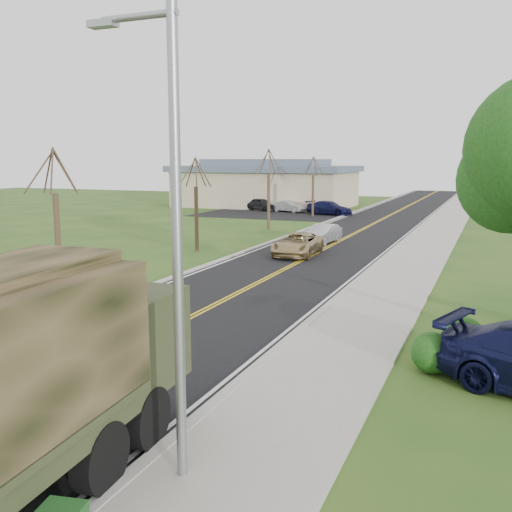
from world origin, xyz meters
The scene contains 15 objects.
road centered at (0.00, 40.00, 0.01)m, with size 8.00×120.00×0.01m, color black.
curb_right centered at (4.15, 40.00, 0.06)m, with size 0.30×120.00×0.12m, color #9E998E.
sidewalk_right centered at (5.90, 40.00, 0.05)m, with size 3.20×120.00×0.10m, color #9E998E.
curb_left centered at (-4.15, 40.00, 0.05)m, with size 0.30×120.00×0.10m, color #9E998E.
street_light centered at (4.90, -0.50, 4.43)m, with size 1.65×0.22×8.00m.
bare_tree_a centered at (-7.00, 10.00, 2.63)m, with size 1.93×2.26×6.08m.
bare_tree_b centered at (-7.00, 22.00, 2.48)m, with size 1.83×2.14×5.73m.
bare_tree_c centered at (-7.00, 34.00, 2.78)m, with size 2.04×2.39×6.42m.
bare_tree_d centered at (-7.00, 46.00, 2.55)m, with size 1.88×2.20×5.91m.
commercial_building centered at (-15.98, 55.97, 2.69)m, with size 25.50×21.50×5.65m.
suv_champagne centered at (-0.80, 22.96, 0.66)m, with size 2.21×4.78×1.33m, color tan.
sedan_silver centered at (-0.80, 28.24, 0.64)m, with size 1.36×3.90×1.28m, color #B7B7BC.
lot_car_dark centered at (-14.03, 50.00, 0.71)m, with size 1.67×4.15×1.41m, color black.
lot_car_silver centered at (-10.75, 49.34, 0.63)m, with size 1.32×3.79×1.25m, color #A8A7AC.
lot_car_navy centered at (-5.84, 48.02, 0.70)m, with size 1.97×4.84×1.40m, color #0E0F33.
Camera 1 is at (9.79, -8.54, 5.56)m, focal length 40.00 mm.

